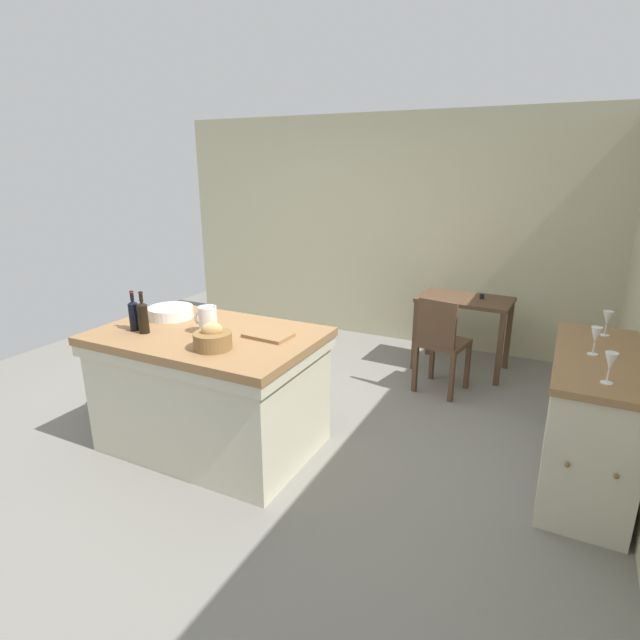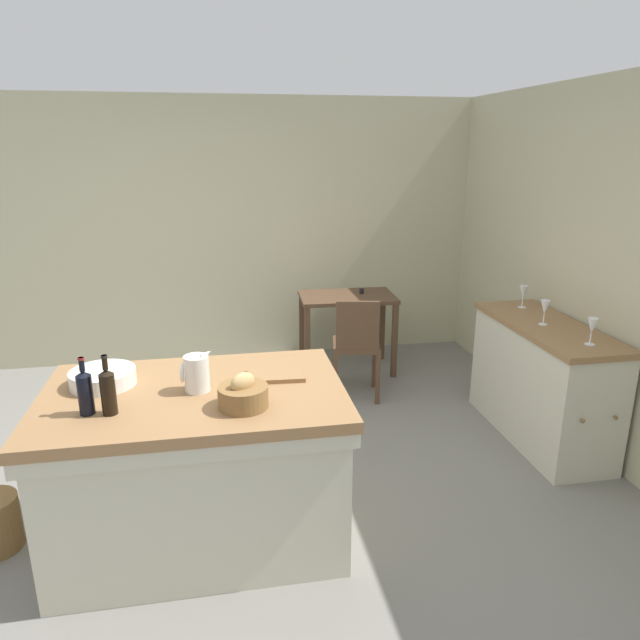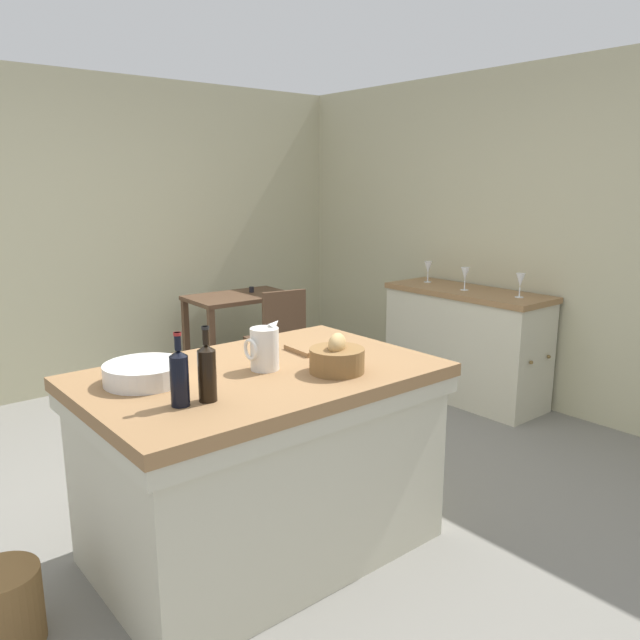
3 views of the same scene
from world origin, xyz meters
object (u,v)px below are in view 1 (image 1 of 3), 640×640
Objects in this scene: wooden_chair at (441,342)px; wine_glass_middle at (607,319)px; wash_bowl at (171,312)px; writing_desk at (464,310)px; bread_basket at (213,339)px; pitcher at (208,319)px; wine_bottle_dark at (143,316)px; wine_glass_left at (596,336)px; wine_glass_far_left at (610,362)px; island_table at (211,386)px; cutting_board at (268,335)px; wicker_hamper at (117,392)px; wine_bottle_amber at (134,314)px; side_cabinet at (589,419)px.

wine_glass_middle is (1.23, -0.47, 0.52)m from wooden_chair.
writing_desk is at bearing 49.59° from wash_bowl.
bread_basket is (0.73, -0.41, 0.02)m from wash_bowl.
bread_basket is (0.23, -0.24, -0.04)m from pitcher.
wine_bottle_dark is at bearing 176.60° from bread_basket.
wine_bottle_dark is at bearing -161.44° from wine_glass_left.
wine_glass_far_left is at bearing 13.31° from bread_basket.
cutting_board is (0.45, 0.11, 0.43)m from island_table.
wash_bowl is 1.94× the size of wine_glass_middle.
wine_bottle_dark is at bearing -153.65° from pitcher.
pitcher is 0.77× the size of wicker_hamper.
wine_bottle_amber is 1.61× the size of wine_glass_far_left.
pitcher reaches higher than wooden_chair.
wicker_hamper is (-0.74, 0.31, -0.87)m from wine_bottle_dark.
bread_basket is (0.25, -0.24, 0.48)m from island_table.
cutting_board reaches higher than side_cabinet.
bread_basket is 0.86× the size of wine_bottle_amber.
side_cabinet is 3.07m from wash_bowl.
wine_glass_left is (-0.06, 0.46, 0.00)m from wine_glass_far_left.
side_cabinet is at bearing 11.08° from wash_bowl.
wine_glass_middle is at bearing 18.92° from wash_bowl.
cutting_board is 2.36m from wine_glass_middle.
wooden_chair is 2.90× the size of cutting_board.
wicker_hamper is at bearing -163.33° from wine_glass_middle.
pitcher reaches higher than wine_glass_middle.
wine_glass_left is (2.95, 0.93, 0.00)m from wine_bottle_amber.
pitcher reaches higher than wicker_hamper.
pitcher is 0.55m from wine_bottle_amber.
pitcher is at bearing -14.93° from island_table.
cutting_board is (-2.05, -0.64, 0.46)m from side_cabinet.
wine_bottle_dark is 1.04× the size of wine_bottle_amber.
pitcher is 2.79m from wine_glass_middle.
island_table is 1.18m from wicker_hamper.
cutting_board is at bearing 17.50° from wine_bottle_amber.
wine_glass_middle is at bearing -44.31° from writing_desk.
side_cabinet is 4.43× the size of wicker_hamper.
wine_bottle_dark reaches higher than cutting_board.
side_cabinet reaches higher than wicker_hamper.
cutting_board is 1.03× the size of wicker_hamper.
side_cabinet is at bearing 23.77° from bread_basket.
wine_glass_left is (2.93, 0.58, 0.08)m from wash_bowl.
wine_bottle_amber is at bearing -92.29° from wash_bowl.
wine_glass_left is at bearing 17.59° from wine_bottle_amber.
wicker_hamper is (-3.58, -0.65, -0.87)m from wine_glass_left.
wine_bottle_amber is 1.59× the size of wine_glass_left.
wine_glass_left is at bearing 10.25° from wicker_hamper.
writing_desk is 1.67m from wine_glass_middle.
island_table is 0.68m from wash_bowl.
wine_bottle_amber reaches higher than wicker_hamper.
island_table is 2.85m from wine_glass_middle.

